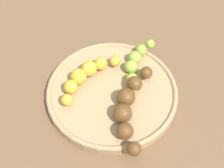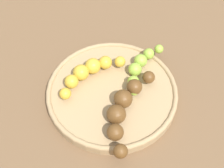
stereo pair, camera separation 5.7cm
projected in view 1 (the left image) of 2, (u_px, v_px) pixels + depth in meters
ground_plane at (112, 95)px, 0.60m from camera, size 2.40×2.40×0.00m
fruit_bowl at (112, 92)px, 0.59m from camera, size 0.26×0.26×0.02m
banana_spotted at (86, 74)px, 0.59m from camera, size 0.15×0.08×0.03m
banana_overripe at (129, 106)px, 0.54m from camera, size 0.12×0.16×0.04m
banana_green at (136, 63)px, 0.61m from camera, size 0.10×0.11×0.03m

